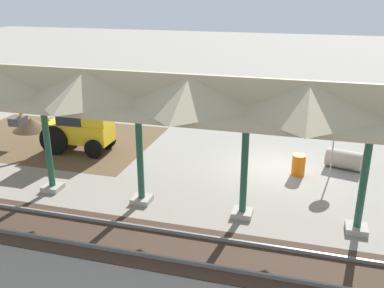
{
  "coord_description": "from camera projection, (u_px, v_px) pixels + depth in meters",
  "views": [
    {
      "loc": [
        -1.09,
        17.86,
        7.52
      ],
      "look_at": [
        3.28,
        2.31,
        1.6
      ],
      "focal_mm": 40.0,
      "sensor_mm": 36.0,
      "label": 1
    }
  ],
  "objects": [
    {
      "name": "concrete_pipe",
      "position": [
        344.0,
        159.0,
        18.81
      ],
      "size": [
        1.65,
        1.16,
        0.82
      ],
      "color": "#9E9384",
      "rests_on": "ground"
    },
    {
      "name": "dirt_mound",
      "position": [
        32.0,
        130.0,
        24.04
      ],
      "size": [
        4.21,
        4.21,
        1.35
      ],
      "primitive_type": "cone",
      "color": "brown",
      "rests_on": "ground"
    },
    {
      "name": "backhoe",
      "position": [
        76.0,
        126.0,
        20.56
      ],
      "size": [
        5.28,
        1.75,
        2.82
      ],
      "color": "yellow",
      "rests_on": "ground"
    },
    {
      "name": "rail_tracks",
      "position": [
        255.0,
        260.0,
        12.5
      ],
      "size": [
        60.0,
        2.58,
        0.15
      ],
      "color": "slate",
      "rests_on": "ground"
    },
    {
      "name": "stop_sign",
      "position": [
        334.0,
        137.0,
        17.49
      ],
      "size": [
        0.73,
        0.28,
        2.46
      ],
      "color": "gray",
      "rests_on": "ground"
    },
    {
      "name": "ground_plane",
      "position": [
        277.0,
        167.0,
        19.01
      ],
      "size": [
        120.0,
        120.0,
        0.0
      ],
      "primitive_type": "plane",
      "color": "gray"
    },
    {
      "name": "platform_canopy",
      "position": [
        40.0,
        86.0,
        15.47
      ],
      "size": [
        23.84,
        3.2,
        4.9
      ],
      "color": "#9E998E",
      "rests_on": "ground"
    },
    {
      "name": "dirt_work_zone",
      "position": [
        55.0,
        139.0,
        22.5
      ],
      "size": [
        10.3,
        7.0,
        0.01
      ],
      "primitive_type": "cube",
      "color": "brown",
      "rests_on": "ground"
    },
    {
      "name": "traffic_barrel",
      "position": [
        298.0,
        165.0,
        18.11
      ],
      "size": [
        0.56,
        0.56,
        0.9
      ],
      "primitive_type": "cylinder",
      "color": "orange",
      "rests_on": "ground"
    }
  ]
}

